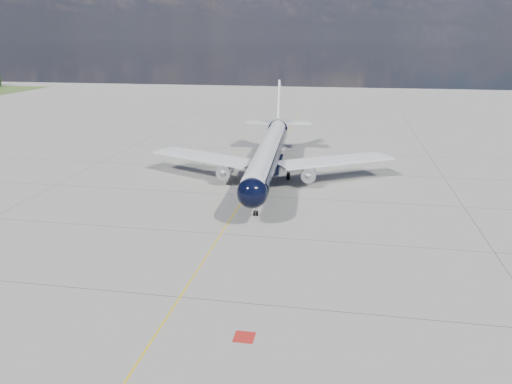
% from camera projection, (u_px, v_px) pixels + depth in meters
% --- Properties ---
extents(ground, '(320.00, 320.00, 0.00)m').
position_uv_depth(ground, '(252.00, 186.00, 76.88)').
color(ground, gray).
rests_on(ground, ground).
extents(taxiway_centerline, '(0.16, 160.00, 0.01)m').
position_uv_depth(taxiway_centerline, '(246.00, 195.00, 72.18)').
color(taxiway_centerline, gold).
rests_on(taxiway_centerline, ground).
extents(red_marking, '(1.60, 1.60, 0.01)m').
position_uv_depth(red_marking, '(244.00, 337.00, 38.15)').
color(red_marking, maroon).
rests_on(red_marking, ground).
extents(main_airliner, '(39.87, 48.59, 14.03)m').
position_uv_depth(main_airliner, '(269.00, 152.00, 79.48)').
color(main_airliner, black).
rests_on(main_airliner, ground).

